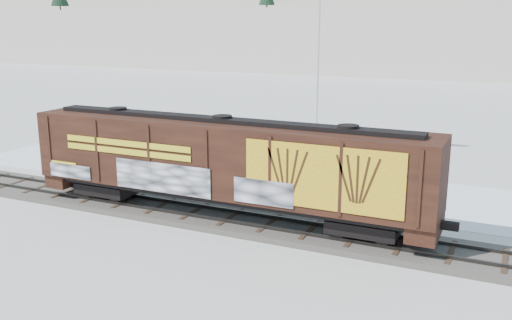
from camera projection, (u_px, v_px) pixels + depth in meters
The scene contains 9 objects.
ground at pixel (195, 217), 27.92m from camera, with size 500.00×500.00×0.00m, color white.
rail_track at pixel (195, 214), 27.89m from camera, with size 50.00×3.40×0.43m.
parking_strip at pixel (259, 179), 34.52m from camera, with size 40.00×8.00×0.03m, color white.
hillside at pixel (473, 3), 147.59m from camera, with size 360.00×110.00×93.00m.
hopper_railcar at pixel (223, 161), 26.54m from camera, with size 19.81×3.06×4.59m.
flagpole at pixel (319, 91), 39.17m from camera, with size 2.30×0.90×12.45m.
car_silver at pixel (136, 150), 39.03m from camera, with size 1.75×4.36×1.48m, color #ACAEB3.
car_white at pixel (199, 160), 35.97m from camera, with size 1.66×4.77×1.57m, color silver.
car_dark at pixel (322, 175), 32.78m from camera, with size 1.92×4.72×1.37m, color black.
Camera 1 is at (13.98, -22.70, 9.25)m, focal length 40.00 mm.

